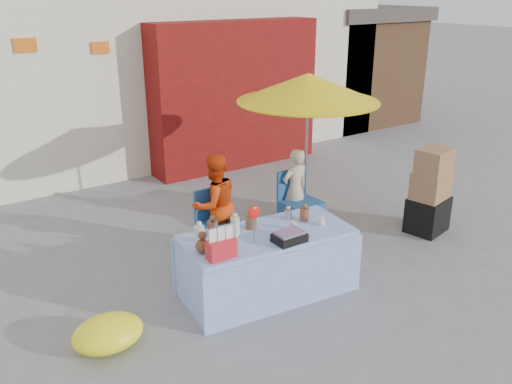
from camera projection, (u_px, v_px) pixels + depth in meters
ground at (273, 298)px, 5.83m from camera, size 80.00×80.00×0.00m
market_table at (267, 262)px, 5.83m from camera, size 1.94×1.06×1.12m
chair_left at (221, 237)px, 6.66m from camera, size 0.50×0.49×0.85m
chair_right at (300, 214)px, 7.32m from camera, size 0.50×0.49×0.85m
vendor_orange at (215, 205)px, 6.63m from camera, size 0.65×0.52×1.28m
vendor_beige at (295, 190)px, 7.32m from camera, size 0.43×0.29×1.14m
umbrella at (308, 88)px, 7.12m from camera, size 1.90×1.90×2.09m
box_stack at (430, 194)px, 7.25m from camera, size 0.61×0.54×1.18m
tarp_bundle at (108, 333)px, 5.00m from camera, size 0.81×0.74×0.30m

